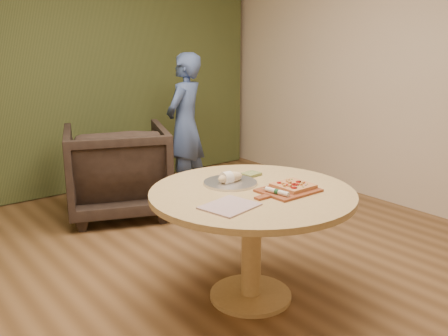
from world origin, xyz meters
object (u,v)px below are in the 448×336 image
at_px(armchair, 117,166).
at_px(flatbread_pizza, 293,186).
at_px(pizza_paddle, 287,191).
at_px(bread_roll, 229,178).
at_px(pedestal_table, 252,212).
at_px(person_standing, 185,125).
at_px(serving_tray, 230,183).
at_px(cutlery_roll, 277,192).

bearing_deg(armchair, flatbread_pizza, 116.43).
bearing_deg(armchair, pizza_paddle, 114.73).
bearing_deg(bread_roll, pizza_paddle, -63.15).
bearing_deg(bread_roll, pedestal_table, -83.28).
distance_m(pedestal_table, person_standing, 2.36).
relative_size(pedestal_table, serving_tray, 3.68).
relative_size(serving_tray, bread_roll, 1.84).
bearing_deg(pizza_paddle, flatbread_pizza, 9.43).
bearing_deg(cutlery_roll, bread_roll, 91.03).
distance_m(flatbread_pizza, cutlery_roll, 0.18).
height_order(flatbread_pizza, person_standing, person_standing).
height_order(pizza_paddle, flatbread_pizza, flatbread_pizza).
relative_size(flatbread_pizza, cutlery_roll, 1.12).
bearing_deg(bread_roll, cutlery_roll, -79.73).
distance_m(bread_roll, person_standing, 2.18).
xyz_separation_m(serving_tray, person_standing, (0.94, 1.96, 0.01)).
distance_m(flatbread_pizza, bread_roll, 0.42).
xyz_separation_m(pizza_paddle, person_standing, (0.77, 2.31, 0.01)).
bearing_deg(cutlery_roll, flatbread_pizza, 2.29).
relative_size(pizza_paddle, cutlery_roll, 2.24).
height_order(bread_roll, person_standing, person_standing).
bearing_deg(armchair, bread_roll, 109.61).
relative_size(serving_tray, person_standing, 0.23).
distance_m(pedestal_table, pizza_paddle, 0.26).
bearing_deg(flatbread_pizza, cutlery_roll, -168.47).
distance_m(serving_tray, armchair, 1.84).
bearing_deg(pizza_paddle, person_standing, 70.98).
relative_size(flatbread_pizza, armchair, 0.23).
bearing_deg(serving_tray, flatbread_pizza, -55.70).
bearing_deg(serving_tray, pedestal_table, -85.75).
bearing_deg(serving_tray, person_standing, 64.32).
bearing_deg(cutlery_roll, pedestal_table, 95.00).
xyz_separation_m(pedestal_table, person_standing, (0.93, 2.16, 0.15)).
relative_size(pedestal_table, pizza_paddle, 2.93).
relative_size(cutlery_roll, bread_roll, 1.03).
height_order(pedestal_table, cutlery_roll, cutlery_roll).
distance_m(pedestal_table, armchair, 2.03).
bearing_deg(serving_tray, armchair, 88.09).
distance_m(pizza_paddle, cutlery_roll, 0.12).
height_order(pedestal_table, armchair, armchair).
relative_size(flatbread_pizza, serving_tray, 0.62).
relative_size(pedestal_table, flatbread_pizza, 5.89).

